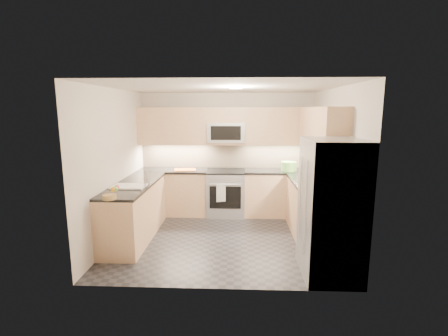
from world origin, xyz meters
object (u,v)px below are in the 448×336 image
(cutting_board, at_px, (185,170))
(microwave, at_px, (226,132))
(fruit_basket, at_px, (109,197))
(utensil_bowl, at_px, (289,166))
(refrigerator, at_px, (331,209))
(gas_range, at_px, (226,193))

(cutting_board, bearing_deg, microwave, 10.42)
(fruit_basket, bearing_deg, cutting_board, 72.78)
(utensil_bowl, relative_size, cutting_board, 0.73)
(utensil_bowl, distance_m, fruit_basket, 3.59)
(microwave, height_order, refrigerator, microwave)
(microwave, bearing_deg, fruit_basket, -122.65)
(gas_range, relative_size, refrigerator, 0.51)
(fruit_basket, bearing_deg, utensil_bowl, 38.82)
(gas_range, distance_m, utensil_bowl, 1.40)
(microwave, distance_m, cutting_board, 1.13)
(refrigerator, distance_m, fruit_basket, 2.98)
(gas_range, bearing_deg, utensil_bowl, -0.14)
(gas_range, distance_m, refrigerator, 2.86)
(refrigerator, xyz_separation_m, utensil_bowl, (-0.18, 2.42, 0.13))
(fruit_basket, bearing_deg, gas_range, 55.93)
(gas_range, bearing_deg, refrigerator, -59.12)
(microwave, relative_size, refrigerator, 0.42)
(microwave, bearing_deg, utensil_bowl, -5.75)
(refrigerator, bearing_deg, fruit_basket, 176.71)
(gas_range, xyz_separation_m, refrigerator, (1.45, -2.43, 0.45))
(utensil_bowl, height_order, fruit_basket, utensil_bowl)
(gas_range, height_order, refrigerator, refrigerator)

